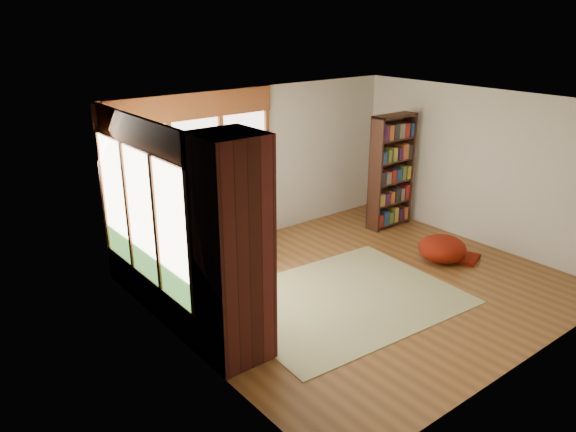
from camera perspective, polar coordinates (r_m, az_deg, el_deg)
floor at (r=8.29m, az=7.37°, el=-6.94°), size 5.50×5.50×0.00m
ceiling at (r=7.48m, az=8.26°, el=11.11°), size 5.50×5.50×0.00m
wall_back at (r=9.61m, az=-2.97°, el=5.32°), size 5.50×0.04×2.60m
wall_front at (r=6.44m, az=23.94°, el=-4.01°), size 5.50×0.04×2.60m
wall_left at (r=6.22m, az=-10.23°, el=-3.35°), size 0.04×5.00×2.60m
wall_right at (r=9.89m, az=19.02°, el=4.66°), size 0.04×5.00×2.60m
windows_back at (r=8.96m, az=-9.14°, el=4.32°), size 2.82×0.10×1.90m
windows_left at (r=7.23m, az=-14.61°, el=0.10°), size 0.10×2.62×1.90m
roller_blind at (r=7.86m, az=-17.18°, el=4.50°), size 0.03×0.72×0.90m
brick_chimney at (r=6.10m, az=-5.76°, el=-3.60°), size 0.70×0.70×2.60m
sectional_sofa at (r=8.34m, az=-10.62°, el=-4.65°), size 2.20×2.20×0.80m
area_rug at (r=7.86m, az=5.60°, el=-8.39°), size 3.25×2.56×0.01m
bookshelf at (r=10.29m, az=10.46°, el=4.45°), size 0.88×0.29×2.06m
pouf at (r=9.23m, az=15.40°, el=-3.14°), size 0.83×0.83×0.41m
dog_tan at (r=8.39m, az=-10.89°, el=-1.04°), size 0.93×0.91×0.46m
dog_brindle at (r=7.55m, az=-8.21°, el=-3.47°), size 0.73×0.88×0.43m
throw_pillows at (r=8.29m, az=-11.08°, el=-1.32°), size 1.98×1.68×0.45m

